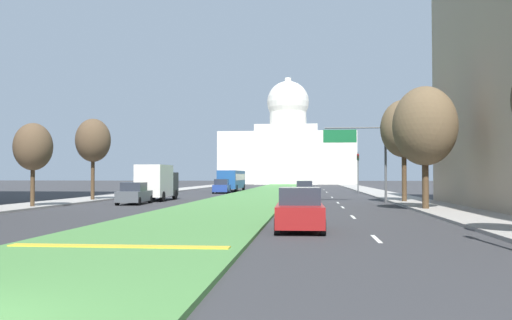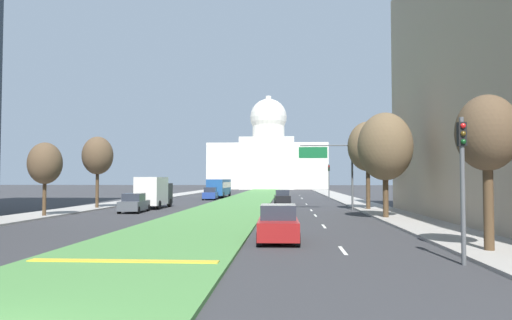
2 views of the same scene
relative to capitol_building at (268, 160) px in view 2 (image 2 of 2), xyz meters
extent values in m
plane|color=#333335|center=(0.00, -68.89, -9.02)|extent=(306.99, 306.99, 0.00)
cube|color=#4C8442|center=(0.00, -75.86, -8.95)|extent=(7.45, 125.59, 0.14)
cube|color=gold|center=(0.00, -130.03, -8.86)|extent=(6.70, 0.50, 0.04)
cube|color=silver|center=(8.05, -126.03, -9.02)|extent=(0.16, 2.40, 0.01)
cube|color=silver|center=(8.05, -115.91, -9.02)|extent=(0.16, 2.40, 0.01)
cube|color=silver|center=(8.05, -106.98, -9.02)|extent=(0.16, 2.40, 0.01)
cube|color=silver|center=(8.05, -100.63, -9.02)|extent=(0.16, 2.40, 0.01)
cube|color=silver|center=(8.05, -89.49, -9.02)|extent=(0.16, 2.40, 0.01)
cube|color=silver|center=(8.05, -71.52, -9.02)|extent=(0.16, 2.40, 0.01)
cube|color=silver|center=(8.05, -73.38, -9.02)|extent=(0.16, 2.40, 0.01)
cube|color=silver|center=(8.05, -59.36, -9.02)|extent=(0.16, 2.40, 0.01)
cube|color=#9E9991|center=(-14.38, -82.84, -8.95)|extent=(4.00, 125.59, 0.15)
cube|color=#9E9991|center=(14.38, -82.84, -8.95)|extent=(4.00, 125.59, 0.15)
cube|color=silver|center=(0.00, 0.88, -2.22)|extent=(35.43, 23.06, 13.60)
cube|color=silver|center=(0.00, -12.65, -1.54)|extent=(15.59, 4.00, 14.96)
cylinder|color=silver|center=(0.00, 0.88, 7.97)|extent=(10.04, 10.04, 6.79)
sphere|color=silver|center=(0.00, 0.88, 13.38)|extent=(11.52, 11.52, 11.52)
cylinder|color=silver|center=(0.00, 0.88, 18.57)|extent=(1.80, 1.80, 3.00)
cylinder|color=#515456|center=(11.88, -129.18, -6.42)|extent=(0.16, 0.16, 5.20)
cube|color=black|center=(11.88, -129.18, -4.42)|extent=(0.28, 0.24, 0.84)
sphere|color=red|center=(11.88, -129.32, -4.14)|extent=(0.18, 0.18, 0.18)
sphere|color=#4C380F|center=(11.88, -129.32, -4.42)|extent=(0.18, 0.18, 0.18)
sphere|color=#0F4219|center=(11.88, -129.32, -4.70)|extent=(0.18, 0.18, 0.18)
cylinder|color=#515456|center=(11.88, -76.69, -6.42)|extent=(0.16, 0.16, 5.20)
cube|color=black|center=(11.88, -76.69, -4.42)|extent=(0.28, 0.24, 0.84)
sphere|color=red|center=(11.88, -76.83, -4.14)|extent=(0.18, 0.18, 0.18)
sphere|color=#4C380F|center=(11.88, -76.83, -4.42)|extent=(0.18, 0.18, 0.18)
sphere|color=#0F4219|center=(11.88, -76.83, -4.70)|extent=(0.18, 0.18, 0.18)
cylinder|color=#515456|center=(12.08, -99.83, -5.77)|extent=(0.20, 0.20, 6.50)
cylinder|color=#515456|center=(9.54, -99.83, -2.72)|extent=(5.07, 0.12, 0.12)
cube|color=#146033|center=(8.28, -99.88, -3.42)|extent=(2.80, 0.08, 1.10)
cylinder|color=#4C3823|center=(13.83, -126.56, -6.96)|extent=(0.39, 0.39, 4.12)
ellipsoid|color=brown|center=(13.83, -126.56, -4.13)|extent=(2.49, 2.49, 3.11)
cylinder|color=#4C3823|center=(-13.28, -110.42, -7.30)|extent=(0.29, 0.29, 3.43)
ellipsoid|color=brown|center=(-13.28, -110.42, -4.77)|extent=(2.62, 2.62, 3.28)
cylinder|color=#4C3823|center=(13.10, -110.30, -6.93)|extent=(0.42, 0.42, 4.18)
ellipsoid|color=brown|center=(13.10, -110.30, -3.56)|extent=(4.09, 4.09, 5.11)
cylinder|color=#4C3823|center=(-13.26, -100.19, -6.81)|extent=(0.32, 0.32, 4.42)
ellipsoid|color=brown|center=(-13.26, -100.19, -3.65)|extent=(3.05, 3.05, 3.81)
cylinder|color=#4C3823|center=(13.49, -100.45, -6.54)|extent=(0.39, 0.39, 4.95)
ellipsoid|color=brown|center=(13.49, -100.45, -2.87)|extent=(3.83, 3.83, 4.78)
cube|color=maroon|center=(5.28, -123.46, -8.37)|extent=(1.98, 4.37, 0.85)
cube|color=#282D38|center=(5.28, -123.29, -7.60)|extent=(1.71, 2.11, 0.70)
cylinder|color=black|center=(6.18, -125.15, -8.70)|extent=(0.23, 0.64, 0.64)
cylinder|color=black|center=(4.45, -125.19, -8.70)|extent=(0.23, 0.64, 0.64)
cylinder|color=black|center=(6.11, -121.73, -8.70)|extent=(0.23, 0.64, 0.64)
cylinder|color=black|center=(4.38, -121.76, -8.70)|extent=(0.23, 0.64, 0.64)
cube|color=#4C5156|center=(-8.02, -104.55, -8.39)|extent=(1.98, 4.38, 0.83)
cube|color=#282D38|center=(-8.02, -104.73, -7.64)|extent=(1.67, 2.13, 0.68)
cylinder|color=black|center=(-8.92, -102.88, -8.70)|extent=(0.25, 0.65, 0.64)
cylinder|color=black|center=(-7.27, -102.82, -8.70)|extent=(0.25, 0.65, 0.64)
cylinder|color=black|center=(-8.78, -106.29, -8.70)|extent=(0.25, 0.65, 0.64)
cylinder|color=black|center=(-7.13, -106.23, -8.70)|extent=(0.25, 0.65, 0.64)
cube|color=black|center=(5.16, -89.28, -8.39)|extent=(2.03, 4.40, 0.82)
cube|color=#282D38|center=(5.15, -89.11, -7.65)|extent=(1.69, 2.15, 0.67)
cylinder|color=black|center=(6.07, -90.94, -8.70)|extent=(0.25, 0.65, 0.64)
cylinder|color=black|center=(4.44, -91.03, -8.70)|extent=(0.25, 0.65, 0.64)
cylinder|color=black|center=(5.89, -87.53, -8.70)|extent=(0.25, 0.65, 0.64)
cylinder|color=black|center=(4.25, -87.62, -8.70)|extent=(0.25, 0.65, 0.64)
cube|color=navy|center=(-5.35, -78.50, -8.37)|extent=(2.08, 4.36, 0.87)
cube|color=#282D38|center=(-5.34, -78.67, -7.57)|extent=(1.75, 2.13, 0.71)
cylinder|color=black|center=(-6.29, -76.85, -8.70)|extent=(0.25, 0.65, 0.64)
cylinder|color=black|center=(-4.57, -76.77, -8.70)|extent=(0.25, 0.65, 0.64)
cylinder|color=black|center=(-6.14, -80.23, -8.70)|extent=(0.25, 0.65, 0.64)
cylinder|color=black|center=(-4.41, -80.15, -8.70)|extent=(0.25, 0.65, 0.64)
cube|color=black|center=(-7.95, -96.20, -7.57)|extent=(2.30, 2.00, 2.20)
cube|color=silver|center=(-7.95, -99.40, -7.22)|extent=(2.30, 4.40, 2.80)
cylinder|color=black|center=(-9.00, -96.20, -8.57)|extent=(0.30, 0.90, 0.90)
cylinder|color=black|center=(-6.90, -96.20, -8.57)|extent=(0.30, 0.90, 0.90)
cylinder|color=black|center=(-9.00, -100.50, -8.57)|extent=(0.30, 0.90, 0.90)
cylinder|color=black|center=(-6.90, -100.50, -8.57)|extent=(0.30, 0.90, 0.90)
cube|color=#1E4C8C|center=(-5.28, -70.06, -7.32)|extent=(2.50, 11.00, 2.50)
cube|color=#232833|center=(-5.28, -70.06, -6.97)|extent=(2.52, 10.12, 0.90)
cylinder|color=black|center=(-6.43, -65.76, -8.52)|extent=(0.32, 1.00, 1.00)
cylinder|color=black|center=(-4.13, -65.76, -8.52)|extent=(0.32, 1.00, 1.00)
cylinder|color=black|center=(-6.43, -73.96, -8.52)|extent=(0.32, 1.00, 1.00)
cylinder|color=black|center=(-4.13, -73.96, -8.52)|extent=(0.32, 1.00, 1.00)
camera|label=1|loc=(5.66, -145.53, -6.75)|focal=37.54mm
camera|label=2|loc=(5.70, -146.17, -6.01)|focal=33.01mm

